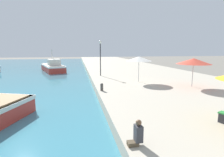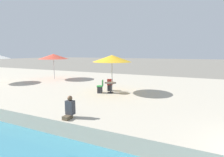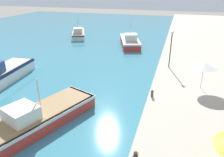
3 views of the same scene
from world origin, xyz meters
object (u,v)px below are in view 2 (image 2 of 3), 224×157
Objects in this scene: cafe_chair_left at (100,88)px; person_at_quay at (70,108)px; cafe_umbrella_pink at (112,59)px; cafe_umbrella_white at (53,56)px; cafe_chair_right at (110,86)px; cafe_table at (111,85)px.

person_at_quay is at bearing 170.68° from cafe_chair_left.
cafe_umbrella_pink is at bearing 4.30° from person_at_quay.
cafe_chair_left is (-3.67, -7.57, -2.07)m from cafe_umbrella_white.
cafe_chair_right is 5.68m from person_at_quay.
cafe_chair_left reaches higher than cafe_table.
person_at_quay is at bearing -175.25° from cafe_table.
cafe_umbrella_white reaches higher than cafe_table.
cafe_chair_left is at bearing -138.98° from cafe_chair_right.
cafe_umbrella_pink is 3.38× the size of cafe_table.
cafe_chair_left is at bearing 112.25° from cafe_table.
cafe_table is 5.01m from person_at_quay.
cafe_umbrella_pink reaches higher than cafe_chair_left.
cafe_umbrella_pink is at bearing -111.22° from cafe_umbrella_white.
cafe_umbrella_white is 8.61m from cafe_chair_right.
cafe_table is 0.82× the size of person_at_quay.
person_at_quay is at bearing -175.70° from cafe_umbrella_pink.
cafe_umbrella_white is 8.67m from cafe_chair_left.
cafe_umbrella_pink is 1.87m from cafe_table.
cafe_chair_left is at bearing 12.93° from person_at_quay.
cafe_table is at bearing 4.75° from person_at_quay.
cafe_umbrella_white reaches higher than cafe_chair_left.
cafe_umbrella_pink is at bearing -78.47° from cafe_chair_right.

